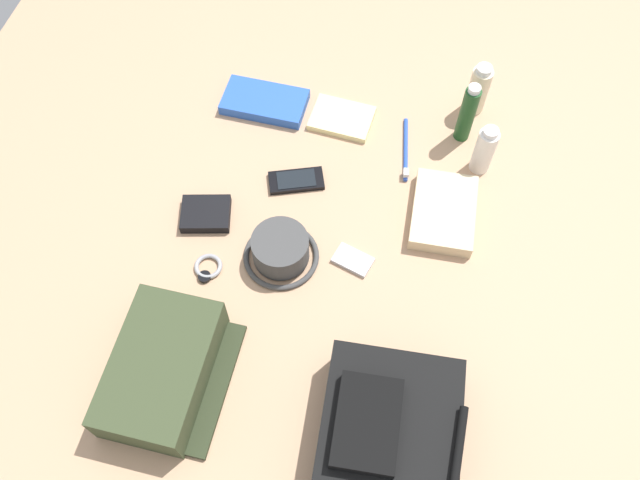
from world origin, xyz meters
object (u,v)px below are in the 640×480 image
paperback_novel (265,102)px  notepad (342,118)px  media_player (353,260)px  bucket_hat (281,250)px  folded_towel (444,212)px  backpack (387,437)px  cell_phone (296,181)px  wristwatch (208,268)px  lotion_bottle (478,89)px  toiletry_pouch (163,370)px  wallet (206,214)px  toothpaste_tube (484,150)px  shampoo_bottle (467,113)px  toothbrush (406,152)px

paperback_novel → notepad: bearing=89.8°
media_player → bucket_hat: bearing=-79.9°
paperback_novel → folded_towel: (0.22, 0.49, 0.01)m
backpack → bucket_hat: (-0.35, -0.30, -0.03)m
bucket_hat → cell_phone: 0.20m
paperback_novel → notepad: (0.00, 0.20, -0.00)m
bucket_hat → media_player: (-0.03, 0.16, -0.03)m
media_player → backpack: bearing=21.0°
wristwatch → lotion_bottle: bearing=139.4°
toiletry_pouch → wallet: 0.38m
wristwatch → notepad: bearing=157.8°
backpack → bucket_hat: backpack is taller
toiletry_pouch → cell_phone: (-0.52, 0.13, -0.04)m
toothpaste_tube → media_player: 0.40m
toiletry_pouch → toothpaste_tube: (-0.66, 0.55, 0.02)m
cell_phone → backpack: bearing=30.0°
bucket_hat → wristwatch: size_ratio=2.36×
lotion_bottle → toothpaste_tube: lotion_bottle is taller
shampoo_bottle → wallet: size_ratio=1.58×
toiletry_pouch → shampoo_bottle: bearing=146.6°
lotion_bottle → wristwatch: bearing=-40.6°
paperback_novel → toothbrush: paperback_novel is taller
bucket_hat → wallet: bearing=-107.7°
cell_phone → folded_towel: (0.01, 0.35, 0.01)m
backpack → toothbrush: 0.70m
wallet → media_player: bearing=70.5°
cell_phone → paperback_novel: bearing=-146.9°
backpack → shampoo_bottle: bearing=176.8°
backpack → notepad: (-0.76, -0.25, -0.05)m
wristwatch → notepad: (-0.48, 0.19, 0.00)m
toothbrush → cell_phone: bearing=-59.1°
toothpaste_tube → media_player: size_ratio=1.46×
toothbrush → paperback_novel: bearing=-100.2°
bucket_hat → wallet: 0.21m
bucket_hat → cell_phone: size_ratio=1.19×
media_player → folded_towel: 0.24m
shampoo_bottle → folded_towel: (0.24, -0.01, -0.07)m
backpack → bucket_hat: size_ratio=1.95×
wristwatch → wallet: (-0.13, -0.05, 0.01)m
wristwatch → toothbrush: 0.55m
toothbrush → lotion_bottle: bearing=142.3°
cell_phone → wallet: bearing=-51.5°
lotion_bottle → backpack: bearing=-4.0°
lotion_bottle → paperback_novel: (0.12, -0.51, -0.06)m
toothbrush → notepad: (-0.07, -0.17, 0.00)m
media_player → toothbrush: size_ratio=0.52×
lotion_bottle → shampoo_bottle: shampoo_bottle is taller
shampoo_bottle → folded_towel: shampoo_bottle is taller
lotion_bottle → toothbrush: bearing=-37.7°
backpack → wallet: backpack is taller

